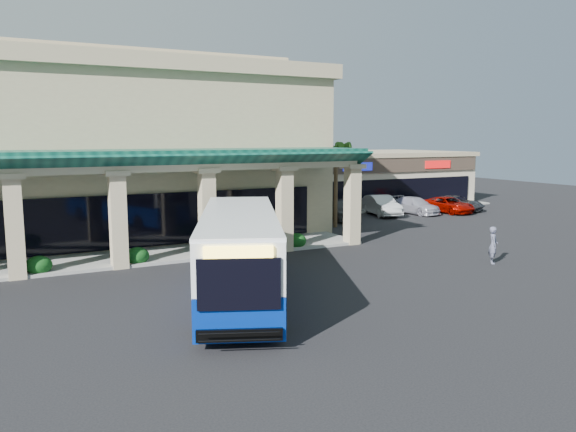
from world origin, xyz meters
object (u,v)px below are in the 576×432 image
car_extra (456,203)px  car_red (415,205)px  car_gray (448,205)px  transit_bus (239,256)px  car_white (381,205)px  car_silver (342,209)px  pedestrian (493,245)px

car_extra → car_red: bearing=153.6°
car_gray → car_extra: bearing=21.7°
transit_bus → car_white: transit_bus is taller
car_red → car_gray: size_ratio=1.00×
car_silver → transit_bus: bearing=-115.7°
transit_bus → pedestrian: 13.70m
car_white → car_red: (3.07, -0.48, -0.12)m
car_silver → car_gray: (10.18, -0.69, -0.18)m
transit_bus → pedestrian: transit_bus is taller
transit_bus → pedestrian: (13.68, -0.19, -0.77)m
car_gray → transit_bus: bearing=-151.0°
pedestrian → car_red: bearing=10.9°
car_gray → car_extra: car_gray is taller
car_red → car_extra: car_red is taller
pedestrian → car_red: 18.60m
car_white → car_gray: 6.10m
transit_bus → car_red: transit_bus is taller
transit_bus → car_extra: (26.92, 16.06, -1.05)m
car_red → car_extra: size_ratio=1.00×
car_white → car_extra: car_white is taller
transit_bus → pedestrian: size_ratio=6.52×
car_silver → car_extra: (11.77, 0.02, -0.18)m
car_silver → car_extra: bearing=17.7°
pedestrian → car_extra: (13.24, 16.26, -0.28)m
car_white → transit_bus: bearing=-126.5°
pedestrian → car_white: pedestrian is taller
car_extra → car_white: bearing=150.7°
car_red → car_gray: (2.88, -0.86, -0.03)m
car_red → pedestrian: bearing=-124.4°
pedestrian → car_extra: bearing=-0.1°
car_white → car_gray: (5.95, -1.34, -0.15)m
car_silver → car_red: bearing=19.0°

